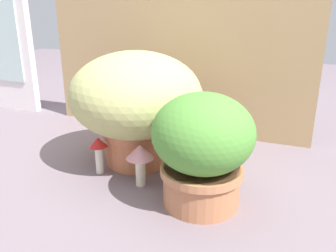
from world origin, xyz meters
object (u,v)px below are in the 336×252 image
(mushroom_ornament_pink, at_px, (140,156))
(leafy_planter, at_px, (203,147))
(cat, at_px, (176,129))
(mushroom_ornament_red, at_px, (99,148))
(grass_planter, at_px, (136,100))

(mushroom_ornament_pink, bearing_deg, leafy_planter, -8.53)
(cat, xyz_separation_m, mushroom_ornament_red, (-0.21, -0.25, -0.02))
(leafy_planter, relative_size, cat, 0.97)
(leafy_planter, height_order, mushroom_ornament_pink, leafy_planter)
(mushroom_ornament_pink, bearing_deg, cat, 84.35)
(cat, bearing_deg, leafy_planter, -56.97)
(grass_planter, bearing_deg, leafy_planter, -32.06)
(grass_planter, xyz_separation_m, cat, (0.12, 0.11, -0.13))
(grass_planter, relative_size, mushroom_ornament_pink, 3.31)
(grass_planter, relative_size, cat, 1.35)
(grass_planter, distance_m, leafy_planter, 0.39)
(grass_planter, distance_m, mushroom_ornament_red, 0.23)
(mushroom_ornament_pink, distance_m, mushroom_ornament_red, 0.19)
(leafy_planter, bearing_deg, cat, 123.03)
(grass_planter, xyz_separation_m, leafy_planter, (0.32, -0.20, -0.06))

